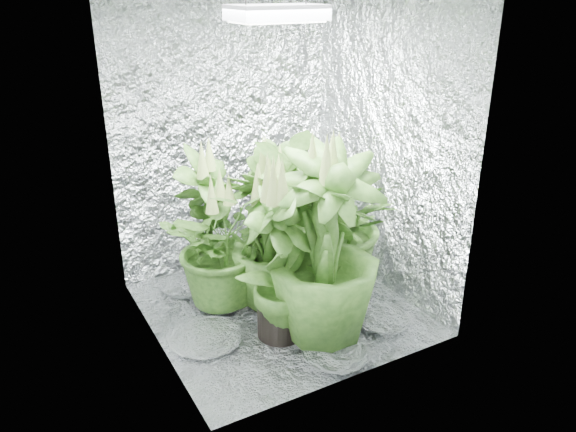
% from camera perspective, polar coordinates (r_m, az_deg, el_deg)
% --- Properties ---
extents(ground, '(1.60, 1.60, 0.00)m').
position_cam_1_polar(ground, '(3.73, -0.93, -9.37)').
color(ground, white).
rests_on(ground, ground).
extents(walls, '(1.62, 1.62, 2.00)m').
position_cam_1_polar(walls, '(3.31, -1.04, 5.47)').
color(walls, white).
rests_on(walls, ground).
extents(grow_lamp, '(0.50, 0.30, 0.22)m').
position_cam_1_polar(grow_lamp, '(3.17, -1.15, 19.90)').
color(grow_lamp, gray).
rests_on(grow_lamp, ceiling).
extents(plant_a, '(0.97, 0.97, 0.93)m').
position_cam_1_polar(plant_a, '(3.60, -6.59, -2.82)').
color(plant_a, black).
rests_on(plant_a, ground).
extents(plant_b, '(0.71, 0.71, 1.07)m').
position_cam_1_polar(plant_b, '(3.81, -8.10, -0.47)').
color(plant_b, black).
rests_on(plant_b, ground).
extents(plant_c, '(0.67, 0.67, 1.05)m').
position_cam_1_polar(plant_c, '(3.87, -1.13, -0.11)').
color(plant_c, black).
rests_on(plant_c, ground).
extents(plant_d, '(0.73, 0.73, 1.02)m').
position_cam_1_polar(plant_d, '(3.56, -1.76, -2.50)').
color(plant_d, black).
rests_on(plant_d, ground).
extents(plant_e, '(0.99, 0.99, 1.12)m').
position_cam_1_polar(plant_e, '(3.67, 4.35, -0.63)').
color(plant_e, black).
rests_on(plant_e, ground).
extents(plant_f, '(0.73, 0.73, 1.14)m').
position_cam_1_polar(plant_f, '(3.21, -0.86, -4.05)').
color(plant_f, black).
rests_on(plant_f, ground).
extents(plant_g, '(0.50, 0.50, 0.95)m').
position_cam_1_polar(plant_g, '(3.48, 3.72, -3.84)').
color(plant_g, black).
rests_on(plant_g, ground).
extents(plant_h, '(0.78, 0.78, 1.25)m').
position_cam_1_polar(plant_h, '(3.18, 3.85, -3.44)').
color(plant_h, black).
rests_on(plant_h, ground).
extents(circulation_fan, '(0.16, 0.32, 0.36)m').
position_cam_1_polar(circulation_fan, '(4.22, 3.66, -3.01)').
color(circulation_fan, black).
rests_on(circulation_fan, ground).
extents(plant_label, '(0.06, 0.06, 0.09)m').
position_cam_1_polar(plant_label, '(3.32, 5.00, -7.79)').
color(plant_label, white).
rests_on(plant_label, plant_h).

